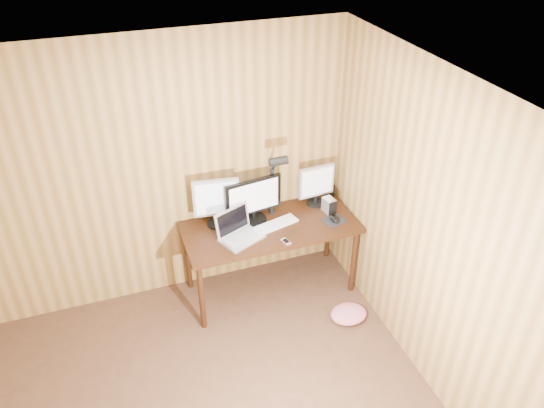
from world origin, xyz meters
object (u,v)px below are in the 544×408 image
monitor_right (316,184)px  desk_lamp (275,176)px  monitor_center (253,200)px  monitor_left (216,201)px  desk (268,232)px  laptop (238,231)px  keyboard (275,225)px  speaker (332,191)px  hard_drive (329,205)px  phone (286,241)px  mouse (335,219)px

monitor_right → desk_lamp: desk_lamp is taller
monitor_center → monitor_left: 0.34m
desk → laptop: size_ratio=3.63×
desk → keyboard: bearing=-63.7°
monitor_left → speaker: 1.22m
monitor_right → hard_drive: monitor_right is taller
monitor_center → keyboard: size_ratio=1.17×
desk → monitor_center: 0.37m
laptop → keyboard: size_ratio=0.94×
monitor_right → hard_drive: 0.23m
phone → speaker: 0.91m
monitor_right → laptop: size_ratio=0.93×
laptop → keyboard: 0.37m
hard_drive → phone: size_ratio=1.27×
laptop → mouse: laptop is taller
desk → desk_lamp: bearing=25.4°
keyboard → mouse: size_ratio=3.89×
desk → desk_lamp: (0.09, 0.04, 0.57)m
desk → monitor_left: 0.59m
monitor_right → desk_lamp: 0.51m
hard_drive → monitor_left: bearing=162.0°
desk_lamp → monitor_center: bearing=156.2°
mouse → speaker: 0.45m
laptop → phone: 0.44m
hard_drive → speaker: size_ratio=1.21×
laptop → phone: (0.37, -0.22, -0.06)m
monitor_center → monitor_left: (-0.33, 0.05, 0.03)m
monitor_left → monitor_right: 0.99m
desk → hard_drive: hard_drive is taller
keyboard → phone: size_ratio=4.18×
desk → mouse: (0.59, -0.19, 0.15)m
monitor_right → laptop: (-0.87, -0.27, -0.16)m
monitor_center → mouse: 0.78m
monitor_left → phone: bearing=-34.6°
monitor_right → speaker: 0.28m
monitor_left → hard_drive: 1.08m
hard_drive → speaker: hard_drive is taller
monitor_right → keyboard: (-0.50, -0.22, -0.21)m
speaker → monitor_right: bearing=-158.6°
desk → speaker: 0.81m
keyboard → phone: bearing=-102.9°
monitor_left → mouse: 1.11m
laptop → keyboard: (0.37, 0.05, -0.05)m
phone → monitor_center: bearing=95.9°
monitor_right → hard_drive: bearing=-73.9°
speaker → hard_drive: bearing=-120.6°
keyboard → speaker: bearing=8.1°
desk → monitor_right: monitor_right is taller
desk → monitor_left: bearing=165.3°
hard_drive → speaker: 0.29m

